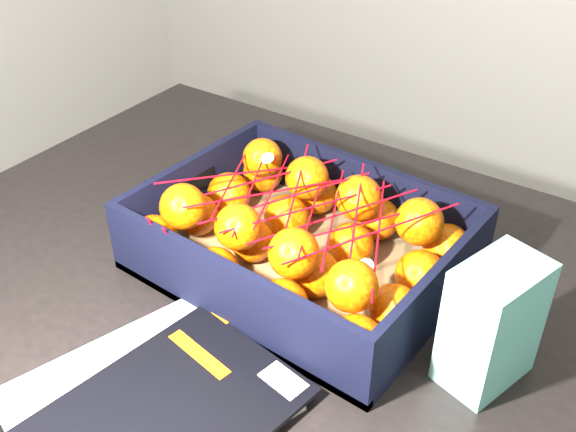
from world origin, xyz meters
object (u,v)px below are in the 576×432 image
Objects in this scene: table at (304,316)px; produce_crate at (301,251)px; magazine_stack at (154,403)px; retail_carton at (492,324)px.

produce_crate is (-0.00, -0.01, 0.13)m from table.
table is at bearing 93.29° from magazine_stack.
retail_carton is (0.29, -0.03, 0.05)m from produce_crate.
retail_carton reaches higher than table.
produce_crate is at bearing -172.26° from retail_carton.
magazine_stack is at bearing -86.40° from produce_crate.
magazine_stack is 0.40m from retail_carton.
table is 0.13m from produce_crate.
table is 2.88× the size of produce_crate.
table is 0.33m from magazine_stack.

